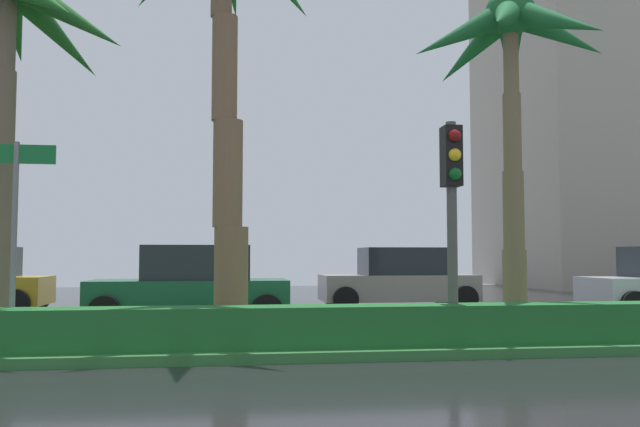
% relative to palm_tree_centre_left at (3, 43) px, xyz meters
% --- Properties ---
extents(ground_plane, '(90.00, 42.00, 0.10)m').
position_rel_palm_tree_centre_left_xyz_m(ground_plane, '(1.93, 0.91, -5.00)').
color(ground_plane, black).
extents(median_strip, '(85.50, 4.00, 0.15)m').
position_rel_palm_tree_centre_left_xyz_m(median_strip, '(1.93, -0.09, -4.88)').
color(median_strip, '#2D6B33').
rests_on(median_strip, ground_plane).
extents(median_hedge, '(76.50, 0.70, 0.60)m').
position_rel_palm_tree_centre_left_xyz_m(median_hedge, '(1.93, -1.49, -4.50)').
color(median_hedge, '#1E6028').
rests_on(median_hedge, median_strip).
extents(palm_tree_centre_left, '(4.16, 4.22, 6.33)m').
position_rel_palm_tree_centre_left_xyz_m(palm_tree_centre_left, '(0.00, 0.00, 0.00)').
color(palm_tree_centre_left, brown).
rests_on(palm_tree_centre_left, median_strip).
extents(palm_tree_centre_right, '(3.83, 3.51, 6.32)m').
position_rel_palm_tree_centre_left_xyz_m(palm_tree_centre_right, '(8.83, 0.22, 0.24)').
color(palm_tree_centre_right, '#776146').
rests_on(palm_tree_centre_right, median_strip).
extents(traffic_signal_median_right, '(0.28, 0.43, 3.46)m').
position_rel_palm_tree_centre_left_xyz_m(traffic_signal_median_right, '(7.16, -1.24, -2.42)').
color(traffic_signal_median_right, '#4C4C47').
rests_on(traffic_signal_median_right, median_strip).
extents(street_name_sign, '(1.10, 0.08, 3.00)m').
position_rel_palm_tree_centre_left_xyz_m(street_name_sign, '(0.60, -1.11, -2.88)').
color(street_name_sign, slate).
rests_on(street_name_sign, median_strip).
extents(car_in_traffic_third, '(4.30, 2.02, 1.72)m').
position_rel_palm_tree_centre_left_xyz_m(car_in_traffic_third, '(2.90, 3.77, -4.13)').
color(car_in_traffic_third, '#195133').
rests_on(car_in_traffic_third, ground_plane).
extents(car_in_traffic_fourth, '(4.30, 2.02, 1.72)m').
position_rel_palm_tree_centre_left_xyz_m(car_in_traffic_fourth, '(8.48, 7.04, -4.13)').
color(car_in_traffic_fourth, gray).
rests_on(car_in_traffic_fourth, ground_plane).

